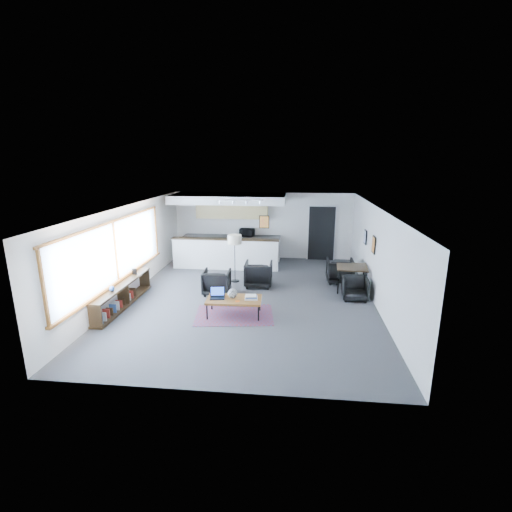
# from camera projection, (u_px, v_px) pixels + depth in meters

# --- Properties ---
(room) EXTENTS (7.02, 9.02, 2.62)m
(room) POSITION_uv_depth(u_px,v_px,m) (249.00, 254.00, 10.37)
(room) COLOR #464648
(room) RESTS_ON ground
(window) EXTENTS (0.10, 5.95, 1.66)m
(window) POSITION_uv_depth(u_px,v_px,m) (115.00, 253.00, 9.82)
(window) COLOR #8CBFFF
(window) RESTS_ON room
(console) EXTENTS (0.35, 3.00, 0.80)m
(console) POSITION_uv_depth(u_px,v_px,m) (122.00, 295.00, 9.95)
(console) COLOR #302111
(console) RESTS_ON floor
(kitchenette) EXTENTS (4.20, 1.96, 2.60)m
(kitchenette) POSITION_uv_depth(u_px,v_px,m) (230.00, 227.00, 14.04)
(kitchenette) COLOR white
(kitchenette) RESTS_ON floor
(doorway) EXTENTS (1.10, 0.12, 2.15)m
(doorway) POSITION_uv_depth(u_px,v_px,m) (321.00, 233.00, 14.44)
(doorway) COLOR black
(doorway) RESTS_ON room
(track_light) EXTENTS (1.60, 0.07, 0.15)m
(track_light) POSITION_uv_depth(u_px,v_px,m) (239.00, 201.00, 12.23)
(track_light) COLOR silver
(track_light) RESTS_ON room
(wall_art_lower) EXTENTS (0.03, 0.38, 0.48)m
(wall_art_lower) POSITION_uv_depth(u_px,v_px,m) (374.00, 245.00, 10.34)
(wall_art_lower) COLOR black
(wall_art_lower) RESTS_ON room
(wall_art_upper) EXTENTS (0.03, 0.34, 0.44)m
(wall_art_upper) POSITION_uv_depth(u_px,v_px,m) (365.00, 237.00, 11.60)
(wall_art_upper) COLOR black
(wall_art_upper) RESTS_ON room
(kilim_rug) EXTENTS (2.11, 1.57, 0.01)m
(kilim_rug) POSITION_uv_depth(u_px,v_px,m) (234.00, 315.00, 9.49)
(kilim_rug) COLOR #592E45
(kilim_rug) RESTS_ON floor
(coffee_table) EXTENTS (1.41, 0.80, 0.45)m
(coffee_table) POSITION_uv_depth(u_px,v_px,m) (234.00, 300.00, 9.38)
(coffee_table) COLOR brown
(coffee_table) RESTS_ON floor
(laptop) EXTENTS (0.41, 0.35, 0.26)m
(laptop) POSITION_uv_depth(u_px,v_px,m) (217.00, 294.00, 9.44)
(laptop) COLOR black
(laptop) RESTS_ON coffee_table
(ceramic_pot) EXTENTS (0.25, 0.25, 0.25)m
(ceramic_pot) POSITION_uv_depth(u_px,v_px,m) (232.00, 294.00, 9.38)
(ceramic_pot) COLOR gray
(ceramic_pot) RESTS_ON coffee_table
(book_stack) EXTENTS (0.35, 0.30, 0.10)m
(book_stack) POSITION_uv_depth(u_px,v_px,m) (251.00, 297.00, 9.35)
(book_stack) COLOR silver
(book_stack) RESTS_ON coffee_table
(coaster) EXTENTS (0.13, 0.13, 0.01)m
(coaster) POSITION_uv_depth(u_px,v_px,m) (238.00, 301.00, 9.20)
(coaster) COLOR #E5590C
(coaster) RESTS_ON coffee_table
(armchair_left) EXTENTS (0.79, 0.75, 0.79)m
(armchair_left) POSITION_uv_depth(u_px,v_px,m) (217.00, 281.00, 10.90)
(armchair_left) COLOR black
(armchair_left) RESTS_ON floor
(armchair_right) EXTENTS (0.84, 0.79, 0.85)m
(armchair_right) POSITION_uv_depth(u_px,v_px,m) (258.00, 273.00, 11.57)
(armchair_right) COLOR black
(armchair_right) RESTS_ON floor
(floor_lamp) EXTENTS (0.56, 0.56, 1.54)m
(floor_lamp) POSITION_uv_depth(u_px,v_px,m) (235.00, 241.00, 11.75)
(floor_lamp) COLOR black
(floor_lamp) RESTS_ON floor
(dining_table) EXTENTS (0.95, 0.95, 0.75)m
(dining_table) POSITION_uv_depth(u_px,v_px,m) (352.00, 269.00, 11.11)
(dining_table) COLOR #302111
(dining_table) RESTS_ON floor
(dining_chair_near) EXTENTS (0.60, 0.56, 0.61)m
(dining_chair_near) POSITION_uv_depth(u_px,v_px,m) (355.00, 289.00, 10.48)
(dining_chair_near) COLOR black
(dining_chair_near) RESTS_ON floor
(dining_chair_far) EXTENTS (0.70, 0.66, 0.72)m
(dining_chair_far) POSITION_uv_depth(u_px,v_px,m) (340.00, 272.00, 11.91)
(dining_chair_far) COLOR black
(dining_chair_far) RESTS_ON floor
(microwave) EXTENTS (0.58, 0.38, 0.36)m
(microwave) POSITION_uv_depth(u_px,v_px,m) (247.00, 232.00, 14.47)
(microwave) COLOR black
(microwave) RESTS_ON kitchenette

